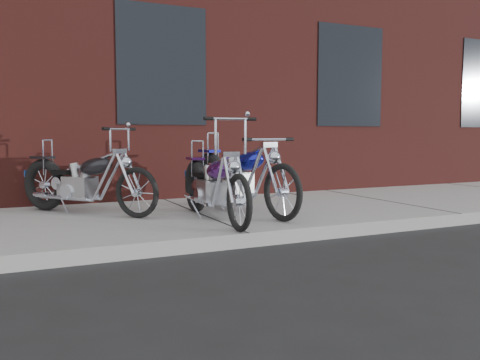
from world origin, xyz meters
TOP-DOWN VIEW (x-y plane):
  - ground at (0.00, 0.00)m, footprint 120.00×120.00m
  - sidewalk at (0.00, 1.50)m, footprint 22.00×3.00m
  - building_brick at (0.00, 8.00)m, footprint 22.00×10.00m
  - chopper_purple at (-0.02, 0.91)m, footprint 0.52×2.11m
  - chopper_blue at (0.52, 1.33)m, footprint 0.63×2.34m
  - chopper_third at (-1.32, 2.02)m, footprint 1.45×1.71m

SIDE VIEW (x-z plane):
  - ground at x=0.00m, z-range 0.00..0.00m
  - sidewalk at x=0.00m, z-range 0.00..0.15m
  - chopper_purple at x=-0.02m, z-range -0.06..1.12m
  - chopper_third at x=-1.32m, z-range -0.01..1.08m
  - chopper_blue at x=0.52m, z-range 0.06..1.08m
  - building_brick at x=0.00m, z-range 0.00..8.00m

